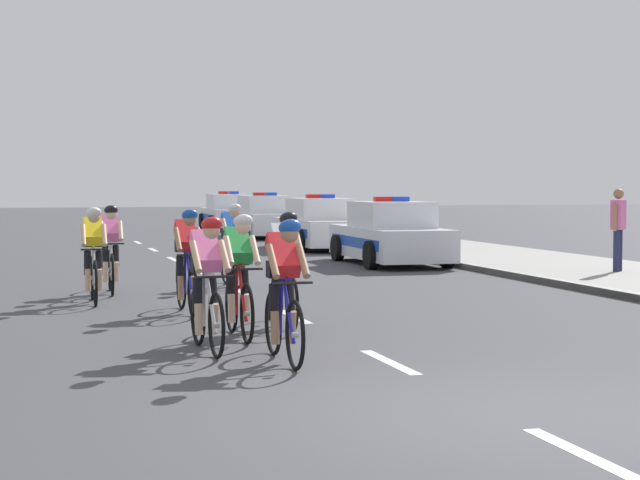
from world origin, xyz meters
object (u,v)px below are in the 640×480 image
(cyclist_sixth, at_px, (93,254))
(cyclist_eighth, at_px, (232,244))
(cyclist_second, at_px, (207,282))
(cyclist_third, at_px, (239,274))
(cyclist_fourth, at_px, (284,268))
(police_car_furthest, at_px, (228,213))
(cyclist_seventh, at_px, (111,248))
(cyclist_lead, at_px, (284,289))
(police_car_second, at_px, (319,226))
(spectator_closest, at_px, (618,224))
(police_car_nearest, at_px, (390,235))
(cyclist_fifth, at_px, (187,260))
(police_car_third, at_px, (264,218))

(cyclist_sixth, bearing_deg, cyclist_eighth, 39.32)
(cyclist_second, height_order, cyclist_third, same)
(cyclist_fourth, distance_m, police_car_furthest, 30.08)
(cyclist_seventh, bearing_deg, cyclist_sixth, -104.85)
(cyclist_lead, xyz_separation_m, cyclist_sixth, (-1.53, 6.22, 0.00))
(cyclist_third, relative_size, police_car_second, 0.39)
(cyclist_sixth, xyz_separation_m, spectator_closest, (10.53, 1.89, 0.30))
(cyclist_fourth, distance_m, police_car_nearest, 11.17)
(cyclist_sixth, height_order, cyclist_eighth, same)
(cyclist_fifth, xyz_separation_m, police_car_second, (6.07, 14.13, -0.11))
(cyclist_eighth, height_order, police_car_furthest, police_car_furthest)
(cyclist_sixth, distance_m, spectator_closest, 10.71)
(cyclist_second, height_order, cyclist_fourth, same)
(cyclist_fourth, relative_size, cyclist_fifth, 1.00)
(police_car_nearest, bearing_deg, spectator_closest, -54.53)
(police_car_nearest, xyz_separation_m, police_car_second, (0.00, 6.02, 0.00))
(cyclist_lead, bearing_deg, cyclist_fourth, 75.76)
(police_car_nearest, xyz_separation_m, police_car_third, (0.00, 13.10, 0.00))
(police_car_second, relative_size, police_car_third, 1.00)
(cyclist_third, height_order, spectator_closest, spectator_closest)
(police_car_second, relative_size, spectator_closest, 2.63)
(police_car_third, bearing_deg, police_car_second, -90.00)
(cyclist_seventh, relative_size, spectator_closest, 1.03)
(cyclist_lead, bearing_deg, cyclist_second, 125.00)
(cyclist_seventh, relative_size, police_car_third, 0.39)
(cyclist_third, height_order, police_car_second, police_car_second)
(cyclist_eighth, bearing_deg, police_car_second, 65.73)
(police_car_third, bearing_deg, cyclist_eighth, -104.96)
(cyclist_eighth, relative_size, police_car_third, 0.39)
(cyclist_third, distance_m, spectator_closest, 11.04)
(police_car_second, height_order, spectator_closest, spectator_closest)
(cyclist_third, relative_size, cyclist_seventh, 1.00)
(cyclist_eighth, bearing_deg, cyclist_seventh, -163.33)
(cyclist_fourth, relative_size, police_car_nearest, 0.39)
(police_car_furthest, bearing_deg, cyclist_seventh, -105.63)
(cyclist_second, height_order, police_car_nearest, police_car_nearest)
(police_car_nearest, xyz_separation_m, police_car_furthest, (-0.00, 19.70, 0.00))
(police_car_third, height_order, spectator_closest, spectator_closest)
(spectator_closest, bearing_deg, cyclist_seventh, -177.78)
(police_car_second, height_order, police_car_third, same)
(cyclist_fifth, distance_m, police_car_second, 15.38)
(cyclist_fourth, xyz_separation_m, cyclist_fifth, (-1.00, 1.85, 0.00))
(cyclist_second, bearing_deg, police_car_furthest, 78.47)
(cyclist_fourth, relative_size, police_car_furthest, 0.39)
(cyclist_eighth, xyz_separation_m, police_car_third, (4.64, 17.38, -0.11))
(cyclist_fourth, distance_m, cyclist_eighth, 5.70)
(cyclist_lead, relative_size, cyclist_seventh, 1.00)
(cyclist_sixth, xyz_separation_m, police_car_nearest, (7.29, 6.44, -0.11))
(cyclist_third, bearing_deg, police_car_furthest, 79.14)
(cyclist_fifth, bearing_deg, police_car_third, 74.03)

